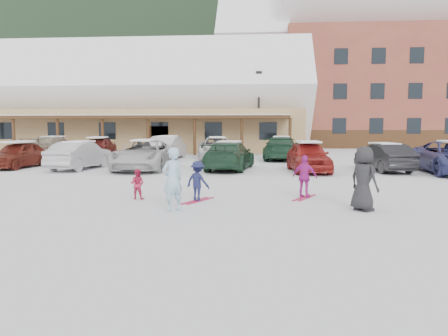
# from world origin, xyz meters

# --- Properties ---
(ground) EXTENTS (160.00, 160.00, 0.00)m
(ground) POSITION_xyz_m (0.00, 0.00, 0.00)
(ground) COLOR silver
(ground) RESTS_ON ground
(forested_hillside) EXTENTS (300.00, 70.00, 38.00)m
(forested_hillside) POSITION_xyz_m (0.00, 85.00, 19.00)
(forested_hillside) COLOR black
(forested_hillside) RESTS_ON ground
(day_lodge) EXTENTS (29.12, 12.50, 10.38)m
(day_lodge) POSITION_xyz_m (-9.00, 27.96, 3.94)
(day_lodge) COLOR tan
(day_lodge) RESTS_ON ground
(alpine_hotel) EXTENTS (31.48, 14.01, 21.48)m
(alpine_hotel) POSITION_xyz_m (14.27, 38.00, 8.63)
(alpine_hotel) COLOR brown
(alpine_hotel) RESTS_ON ground
(lamp_post) EXTENTS (0.50, 0.25, 6.67)m
(lamp_post) POSITION_xyz_m (1.24, 24.18, 3.74)
(lamp_post) COLOR black
(lamp_post) RESTS_ON ground
(conifer_2) EXTENTS (5.28, 5.28, 12.24)m
(conifer_2) POSITION_xyz_m (-30.00, 42.00, 6.83)
(conifer_2) COLOR black
(conifer_2) RESTS_ON ground
(conifer_3) EXTENTS (3.96, 3.96, 9.18)m
(conifer_3) POSITION_xyz_m (6.00, 44.00, 5.12)
(conifer_3) COLOR black
(conifer_3) RESTS_ON ground
(adult_skier) EXTENTS (0.73, 0.73, 1.72)m
(adult_skier) POSITION_xyz_m (-0.93, -0.77, 0.86)
(adult_skier) COLOR #99C2D9
(adult_skier) RESTS_ON ground
(toddler_red) EXTENTS (0.49, 0.40, 0.95)m
(toddler_red) POSITION_xyz_m (-2.41, 1.02, 0.47)
(toddler_red) COLOR #B41F44
(toddler_red) RESTS_ON ground
(child_navy) EXTENTS (0.91, 0.75, 1.22)m
(child_navy) POSITION_xyz_m (-0.48, 0.81, 0.61)
(child_navy) COLOR #181B41
(child_navy) RESTS_ON ground
(skis_child_navy) EXTENTS (0.80, 1.34, 0.03)m
(skis_child_navy) POSITION_xyz_m (-0.48, 0.81, 0.01)
(skis_child_navy) COLOR #AD1842
(skis_child_navy) RESTS_ON ground
(child_magenta) EXTENTS (0.86, 0.66, 1.36)m
(child_magenta) POSITION_xyz_m (2.80, 1.64, 0.68)
(child_magenta) COLOR #B2238D
(child_magenta) RESTS_ON ground
(skis_child_magenta) EXTENTS (0.81, 1.34, 0.03)m
(skis_child_magenta) POSITION_xyz_m (2.80, 1.64, 0.01)
(skis_child_magenta) COLOR #AD1842
(skis_child_magenta) RESTS_ON ground
(bystander_dark) EXTENTS (0.95, 1.02, 1.74)m
(bystander_dark) POSITION_xyz_m (4.17, -0.28, 0.87)
(bystander_dark) COLOR black
(bystander_dark) RESTS_ON ground
(parked_car_0) EXTENTS (2.01, 4.27, 1.41)m
(parked_car_0) POSITION_xyz_m (-11.56, 10.22, 0.71)
(parked_car_0) COLOR maroon
(parked_car_0) RESTS_ON ground
(parked_car_1) EXTENTS (2.06, 4.54, 1.45)m
(parked_car_1) POSITION_xyz_m (-7.97, 9.78, 0.72)
(parked_car_1) COLOR #ADADB2
(parked_car_1) RESTS_ON ground
(parked_car_2) EXTENTS (2.59, 5.54, 1.53)m
(parked_car_2) POSITION_xyz_m (-4.57, 9.85, 0.77)
(parked_car_2) COLOR #BEBEBE
(parked_car_2) RESTS_ON ground
(parked_car_3) EXTENTS (2.64, 5.22, 1.45)m
(parked_car_3) POSITION_xyz_m (-0.18, 10.14, 0.73)
(parked_car_3) COLOR #1D3E29
(parked_car_3) RESTS_ON ground
(parked_car_4) EXTENTS (2.09, 4.50, 1.49)m
(parked_car_4) POSITION_xyz_m (3.76, 9.52, 0.75)
(parked_car_4) COLOR maroon
(parked_car_4) RESTS_ON ground
(parked_car_5) EXTENTS (2.16, 4.40, 1.39)m
(parked_car_5) POSITION_xyz_m (7.55, 10.09, 0.69)
(parked_car_5) COLOR black
(parked_car_5) RESTS_ON ground
(parked_car_7) EXTENTS (2.26, 5.27, 1.51)m
(parked_car_7) POSITION_xyz_m (-12.77, 16.68, 0.76)
(parked_car_7) COLOR gray
(parked_car_7) RESTS_ON ground
(parked_car_8) EXTENTS (2.03, 4.44, 1.48)m
(parked_car_8) POSITION_xyz_m (-9.52, 16.36, 0.74)
(parked_car_8) COLOR maroon
(parked_car_8) RESTS_ON ground
(parked_car_9) EXTENTS (1.88, 4.80, 1.56)m
(parked_car_9) POSITION_xyz_m (-4.85, 16.95, 0.78)
(parked_car_9) COLOR #BCBCC2
(parked_car_9) RESTS_ON ground
(parked_car_10) EXTENTS (3.29, 5.71, 1.50)m
(parked_car_10) POSITION_xyz_m (-1.47, 16.62, 0.75)
(parked_car_10) COLOR silver
(parked_car_10) RESTS_ON ground
(parked_car_11) EXTENTS (2.68, 5.48, 1.54)m
(parked_car_11) POSITION_xyz_m (2.78, 16.75, 0.77)
(parked_car_11) COLOR #1D3F2B
(parked_car_11) RESTS_ON ground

